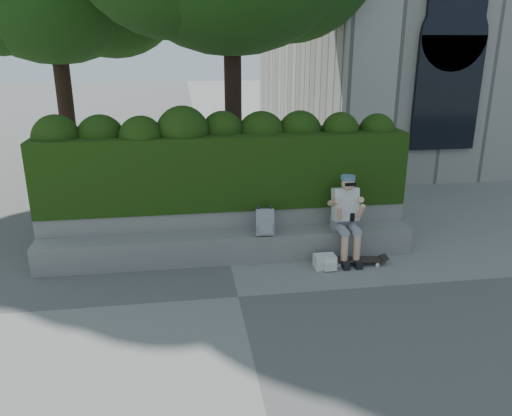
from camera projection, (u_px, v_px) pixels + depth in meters
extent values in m
plane|color=slate|center=(238.00, 297.00, 6.91)|extent=(80.00, 80.00, 0.00)
cube|color=gray|center=(229.00, 247.00, 8.01)|extent=(6.00, 0.45, 0.45)
cube|color=gray|center=(226.00, 228.00, 8.41)|extent=(6.00, 0.50, 0.75)
cube|color=black|center=(224.00, 169.00, 8.31)|extent=(6.00, 1.00, 1.20)
cylinder|color=black|center=(233.00, 121.00, 10.81)|extent=(0.37, 0.37, 3.47)
cylinder|color=black|center=(68.00, 123.00, 11.85)|extent=(0.37, 0.37, 3.05)
cube|color=gray|center=(343.00, 223.00, 8.12)|extent=(0.36, 0.26, 0.22)
cube|color=beige|center=(345.00, 204.00, 7.95)|extent=(0.40, 0.32, 0.55)
sphere|color=tan|center=(348.00, 184.00, 7.77)|extent=(0.21, 0.21, 0.21)
cylinder|color=#476B83|center=(348.00, 178.00, 7.76)|extent=(0.23, 0.23, 0.06)
cube|color=black|center=(352.00, 217.00, 7.65)|extent=(0.07, 0.02, 0.13)
cylinder|color=tan|center=(344.00, 251.00, 7.80)|extent=(0.11, 0.11, 0.47)
cylinder|color=tan|center=(357.00, 251.00, 7.83)|extent=(0.11, 0.11, 0.47)
cube|color=black|center=(345.00, 264.00, 7.80)|extent=(0.10, 0.26, 0.10)
cube|color=black|center=(357.00, 264.00, 7.83)|extent=(0.10, 0.26, 0.10)
cube|color=black|center=(357.00, 260.00, 7.90)|extent=(0.88, 0.31, 0.02)
cylinder|color=silver|center=(339.00, 265.00, 7.82)|extent=(0.06, 0.04, 0.06)
cylinder|color=silver|center=(337.00, 260.00, 7.99)|extent=(0.06, 0.04, 0.06)
cylinder|color=silver|center=(377.00, 265.00, 7.84)|extent=(0.06, 0.04, 0.06)
cylinder|color=silver|center=(374.00, 260.00, 8.02)|extent=(0.06, 0.04, 0.06)
cube|color=#A6A6AA|center=(265.00, 222.00, 7.86)|extent=(0.30, 0.18, 0.42)
cube|color=beige|center=(325.00, 261.00, 7.77)|extent=(0.33, 0.24, 0.21)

